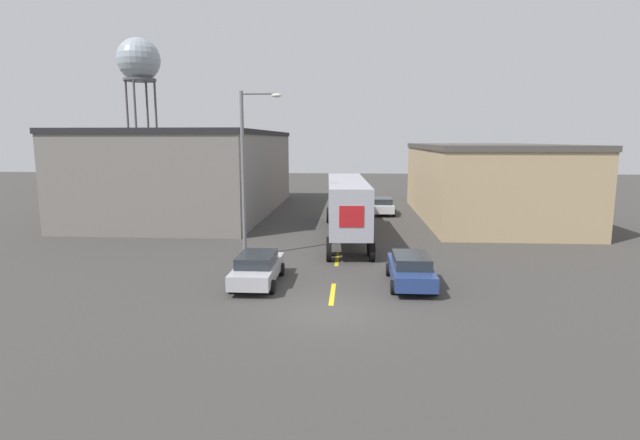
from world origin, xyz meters
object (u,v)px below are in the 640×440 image
Objects in this scene: parked_car_left_near at (258,268)px; parked_car_right_near at (411,269)px; parked_car_right_far at (383,205)px; semi_truck at (346,201)px; water_tower at (139,62)px; street_lamp at (247,164)px.

parked_car_left_near is 6.99m from parked_car_right_near.
semi_truck is at bearing -106.07° from parked_car_right_far.
semi_truck is 11.38m from parked_car_right_far.
street_lamp is at bearing -59.85° from water_tower.
street_lamp reaches higher than parked_car_right_near.
parked_car_right_far is at bearing -34.02° from water_tower.
parked_car_right_near is at bearing -90.00° from parked_car_right_far.
semi_truck is 3.33× the size of parked_car_right_near.
semi_truck is 1.73× the size of street_lamp.
parked_car_right_far is at bearing 70.98° from semi_truck.
parked_car_right_near is 54.54m from water_tower.
water_tower is at bearing 125.45° from parked_car_right_near.
semi_truck reaches higher than parked_car_left_near.
street_lamp is (-8.49, -17.11, 4.45)m from parked_car_right_far.
semi_truck is 11.83m from parked_car_right_near.
parked_car_right_near is (3.12, -11.29, -1.68)m from semi_truck.
water_tower reaches higher than parked_car_right_far.
parked_car_right_far is at bearing 72.68° from parked_car_left_near.
parked_car_right_near is (6.98, 0.28, 0.00)m from parked_car_left_near.
water_tower reaches higher than parked_car_right_near.
street_lamp is (-1.50, 5.28, 4.45)m from parked_car_left_near.
parked_car_left_near is 7.07m from street_lamp.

